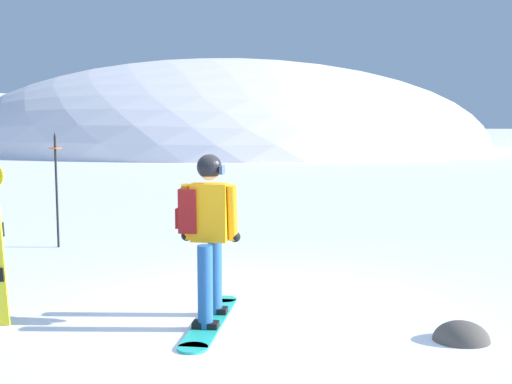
{
  "coord_description": "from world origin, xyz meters",
  "views": [
    {
      "loc": [
        0.38,
        -6.27,
        2.05
      ],
      "look_at": [
        -0.19,
        2.96,
        1.0
      ],
      "focal_mm": 44.54,
      "sensor_mm": 36.0,
      "label": 1
    }
  ],
  "objects": [
    {
      "name": "piste_marker_near",
      "position": [
        -3.44,
        3.64,
        1.07
      ],
      "size": [
        0.2,
        0.2,
        1.87
      ],
      "color": "black",
      "rests_on": "ground"
    },
    {
      "name": "rock_dark",
      "position": [
        1.94,
        -0.43,
        0.0
      ],
      "size": [
        0.53,
        0.45,
        0.37
      ],
      "color": "#4C4742",
      "rests_on": "ground"
    },
    {
      "name": "snowboarder_main",
      "position": [
        -0.5,
        -0.03,
        0.92
      ],
      "size": [
        0.64,
        1.84,
        1.71
      ],
      "color": "#23B7A3",
      "rests_on": "ground"
    },
    {
      "name": "ground_plane",
      "position": [
        0.0,
        0.0,
        0.0
      ],
      "size": [
        300.0,
        300.0,
        0.0
      ],
      "primitive_type": "plane",
      "color": "white"
    },
    {
      "name": "ridge_peak_main",
      "position": [
        -4.92,
        41.14,
        0.0
      ],
      "size": [
        38.15,
        34.33,
        12.83
      ],
      "color": "white",
      "rests_on": "ground"
    }
  ]
}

